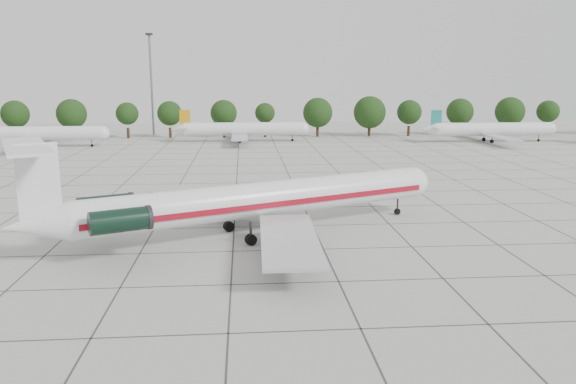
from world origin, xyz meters
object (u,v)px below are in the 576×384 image
object	(u,v)px
bg_airliner_d	(492,129)
bg_airliner_c	(243,129)
main_airliner	(245,201)
floodlight_mast	(151,79)
bg_airliner_b	(36,134)

from	to	relation	value
bg_airliner_d	bg_airliner_c	bearing A→B (deg)	175.00
main_airliner	bg_airliner_d	world-z (taller)	main_airliner
bg_airliner_c	floodlight_mast	world-z (taller)	floodlight_mast
bg_airliner_b	bg_airliner_d	xyz separation A→B (m)	(101.08, 1.81, 0.00)
main_airliner	bg_airliner_d	distance (m)	93.09
main_airliner	bg_airliner_d	bearing A→B (deg)	28.34
bg_airliner_b	bg_airliner_d	world-z (taller)	same
bg_airliner_b	bg_airliner_c	size ratio (longest dim) A/B	1.00
bg_airliner_b	floodlight_mast	distance (m)	33.68
main_airliner	floodlight_mast	world-z (taller)	floodlight_mast
main_airliner	floodlight_mast	size ratio (longest dim) A/B	1.60
main_airliner	bg_airliner_c	size ratio (longest dim) A/B	1.44
bg_airliner_c	floodlight_mast	distance (m)	30.83
bg_airliner_b	bg_airliner_d	bearing A→B (deg)	1.02
bg_airliner_b	bg_airliner_d	distance (m)	101.10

